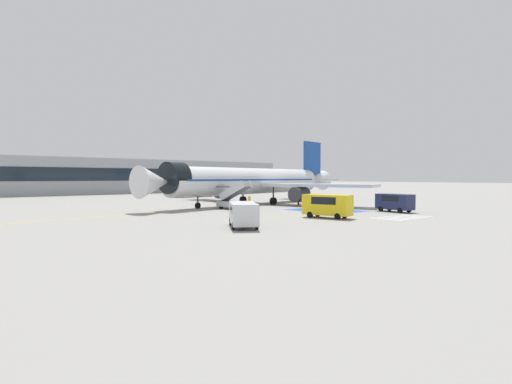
{
  "coord_description": "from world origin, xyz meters",
  "views": [
    {
      "loc": [
        -37.91,
        -49.03,
        4.19
      ],
      "look_at": [
        -1.03,
        -4.45,
        2.08
      ],
      "focal_mm": 28.0,
      "sensor_mm": 36.0,
      "label": 1
    }
  ],
  "objects": [
    {
      "name": "airliner",
      "position": [
        1.75,
        -0.6,
        3.61
      ],
      "size": [
        42.29,
        36.81,
        10.95
      ],
      "rotation": [
        0.0,
        0.0,
        1.76
      ],
      "color": "silver",
      "rests_on": "ground_plane"
    },
    {
      "name": "traffic_cone_0",
      "position": [
        3.75,
        -8.73,
        0.26
      ],
      "size": [
        0.47,
        0.47,
        0.52
      ],
      "color": "orange",
      "rests_on": "ground_plane"
    },
    {
      "name": "apron_walkway_bar_0",
      "position": [
        -2.52,
        -26.7,
        0.0
      ],
      "size": [
        0.44,
        3.6,
        0.01
      ],
      "primitive_type": "cube",
      "color": "silver",
      "rests_on": "ground_plane"
    },
    {
      "name": "service_van_1",
      "position": [
        5.97,
        -22.48,
        1.3
      ],
      "size": [
        2.25,
        4.62,
        2.17
      ],
      "rotation": [
        0.0,
        0.0,
        6.19
      ],
      "color": "#1E234C",
      "rests_on": "ground_plane"
    },
    {
      "name": "apron_leadline_yellow",
      "position": [
        1.08,
        -0.73,
        0.0
      ],
      "size": [
        74.54,
        14.74,
        0.01
      ],
      "primitive_type": "cube",
      "rotation": [
        0.0,
        0.0,
        1.76
      ],
      "color": "gold",
      "rests_on": "ground_plane"
    },
    {
      "name": "apron_walkway_bar_5",
      "position": [
        3.48,
        -26.7,
        0.0
      ],
      "size": [
        0.44,
        3.6,
        0.01
      ],
      "primitive_type": "cube",
      "color": "silver",
      "rests_on": "ground_plane"
    },
    {
      "name": "fuel_tanker",
      "position": [
        6.86,
        26.04,
        1.85
      ],
      "size": [
        10.72,
        3.52,
        3.64
      ],
      "rotation": [
        0.0,
        0.0,
        1.67
      ],
      "color": "#38383D",
      "rests_on": "ground_plane"
    },
    {
      "name": "ground_plane",
      "position": [
        0.0,
        0.0,
        0.0
      ],
      "size": [
        600.0,
        600.0,
        0.0
      ],
      "primitive_type": "plane",
      "color": "gray"
    },
    {
      "name": "apron_walkway_bar_3",
      "position": [
        1.08,
        -26.7,
        0.0
      ],
      "size": [
        0.44,
        3.6,
        0.01
      ],
      "primitive_type": "cube",
      "color": "silver",
      "rests_on": "ground_plane"
    },
    {
      "name": "ground_crew_0",
      "position": [
        -2.65,
        -4.91,
        0.94
      ],
      "size": [
        0.49,
        0.38,
        1.65
      ],
      "rotation": [
        0.0,
        0.0,
        5.86
      ],
      "color": "#191E38",
      "rests_on": "ground_plane"
    },
    {
      "name": "apron_walkway_bar_2",
      "position": [
        -0.12,
        -26.7,
        0.0
      ],
      "size": [
        0.44,
        3.6,
        0.01
      ],
      "primitive_type": "cube",
      "color": "silver",
      "rests_on": "ground_plane"
    },
    {
      "name": "boarding_stairs_forward",
      "position": [
        -6.66,
        -6.88,
        0.97
      ],
      "size": [
        3.08,
        5.5,
        3.84
      ],
      "rotation": [
        0.0,
        0.0,
        0.19
      ],
      "color": "#ADB2BA",
      "rests_on": "ground_plane"
    },
    {
      "name": "apron_walkway_bar_4",
      "position": [
        2.28,
        -26.7,
        0.0
      ],
      "size": [
        0.44,
        3.6,
        0.01
      ],
      "primitive_type": "cube",
      "color": "silver",
      "rests_on": "ground_plane"
    },
    {
      "name": "service_van_0",
      "position": [
        -17.44,
        -22.59,
        1.24
      ],
      "size": [
        4.53,
        5.52,
        2.06
      ],
      "rotation": [
        0.0,
        0.0,
        5.72
      ],
      "color": "silver",
      "rests_on": "ground_plane"
    },
    {
      "name": "apron_walkway_bar_1",
      "position": [
        -1.32,
        -26.7,
        0.0
      ],
      "size": [
        0.44,
        3.6,
        0.01
      ],
      "primitive_type": "cube",
      "color": "silver",
      "rests_on": "ground_plane"
    },
    {
      "name": "ground_crew_1",
      "position": [
        5.66,
        -6.47,
        1.04
      ],
      "size": [
        0.43,
        0.24,
        1.79
      ],
      "rotation": [
        0.0,
        0.0,
        3.15
      ],
      "color": "black",
      "rests_on": "ground_plane"
    },
    {
      "name": "service_van_2",
      "position": [
        -6.02,
        -22.04,
        1.43
      ],
      "size": [
        2.99,
        5.29,
        2.41
      ],
      "rotation": [
        0.0,
        0.0,
        0.24
      ],
      "color": "yellow",
      "rests_on": "ground_plane"
    },
    {
      "name": "terminal_building",
      "position": [
        -3.35,
        56.76,
        4.52
      ],
      "size": [
        110.88,
        12.1,
        9.03
      ],
      "color": "#9EA3A8",
      "rests_on": "ground_plane"
    },
    {
      "name": "apron_stand_patch_blue",
      "position": [
        1.08,
        -15.69,
        0.0
      ],
      "size": [
        6.54,
        8.98,
        0.01
      ],
      "primitive_type": "cube",
      "color": "#2856A8",
      "rests_on": "ground_plane"
    }
  ]
}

